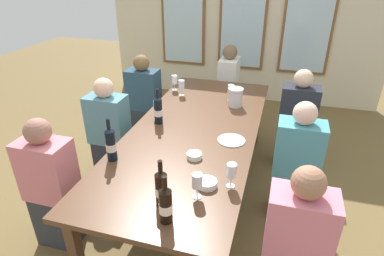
% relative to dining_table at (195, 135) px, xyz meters
% --- Properties ---
extents(ground_plane, '(12.00, 12.00, 0.00)m').
position_rel_dining_table_xyz_m(ground_plane, '(0.00, 0.00, -0.68)').
color(ground_plane, brown).
extents(back_wall_with_windows, '(4.29, 0.10, 2.90)m').
position_rel_dining_table_xyz_m(back_wall_with_windows, '(0.00, 2.71, 0.77)').
color(back_wall_with_windows, beige).
rests_on(back_wall_with_windows, ground).
extents(dining_table, '(1.09, 2.65, 0.74)m').
position_rel_dining_table_xyz_m(dining_table, '(0.00, 0.00, 0.00)').
color(dining_table, '#553622').
rests_on(dining_table, ground).
extents(white_plate_0, '(0.23, 0.23, 0.01)m').
position_rel_dining_table_xyz_m(white_plate_0, '(0.35, -0.12, 0.06)').
color(white_plate_0, white).
rests_on(white_plate_0, dining_table).
extents(metal_pitcher, '(0.16, 0.16, 0.19)m').
position_rel_dining_table_xyz_m(metal_pitcher, '(0.26, 0.61, 0.16)').
color(metal_pitcher, silver).
rests_on(metal_pitcher, dining_table).
extents(wine_bottle_0, '(0.08, 0.08, 0.34)m').
position_rel_dining_table_xyz_m(wine_bottle_0, '(-0.46, -0.64, 0.19)').
color(wine_bottle_0, black).
rests_on(wine_bottle_0, dining_table).
extents(wine_bottle_1, '(0.08, 0.08, 0.31)m').
position_rel_dining_table_xyz_m(wine_bottle_1, '(0.15, -1.14, 0.18)').
color(wine_bottle_1, black).
rests_on(wine_bottle_1, dining_table).
extents(wine_bottle_2, '(0.08, 0.08, 0.31)m').
position_rel_dining_table_xyz_m(wine_bottle_2, '(0.08, -1.01, 0.18)').
color(wine_bottle_2, black).
rests_on(wine_bottle_2, dining_table).
extents(wine_bottle_3, '(0.08, 0.08, 0.33)m').
position_rel_dining_table_xyz_m(wine_bottle_3, '(-0.35, 0.02, 0.19)').
color(wine_bottle_3, black).
rests_on(wine_bottle_3, dining_table).
extents(tasting_bowl_0, '(0.12, 0.12, 0.04)m').
position_rel_dining_table_xyz_m(tasting_bowl_0, '(0.13, -0.45, 0.08)').
color(tasting_bowl_0, white).
rests_on(tasting_bowl_0, dining_table).
extents(tasting_bowl_1, '(0.13, 0.13, 0.04)m').
position_rel_dining_table_xyz_m(tasting_bowl_1, '(0.30, -0.76, 0.08)').
color(tasting_bowl_1, white).
rests_on(tasting_bowl_1, dining_table).
extents(wine_glass_0, '(0.07, 0.07, 0.17)m').
position_rel_dining_table_xyz_m(wine_glass_0, '(0.19, 0.74, 0.18)').
color(wine_glass_0, white).
rests_on(wine_glass_0, dining_table).
extents(wine_glass_1, '(0.07, 0.07, 0.17)m').
position_rel_dining_table_xyz_m(wine_glass_1, '(-0.48, 0.87, 0.18)').
color(wine_glass_1, white).
rests_on(wine_glass_1, dining_table).
extents(wine_glass_2, '(0.07, 0.07, 0.17)m').
position_rel_dining_table_xyz_m(wine_glass_2, '(-0.36, 0.73, 0.18)').
color(wine_glass_2, white).
rests_on(wine_glass_2, dining_table).
extents(wine_glass_3, '(0.07, 0.07, 0.17)m').
position_rel_dining_table_xyz_m(wine_glass_3, '(0.27, -0.89, 0.18)').
color(wine_glass_3, white).
rests_on(wine_glass_3, dining_table).
extents(wine_glass_4, '(0.07, 0.07, 0.17)m').
position_rel_dining_table_xyz_m(wine_glass_4, '(0.45, -0.72, 0.18)').
color(wine_glass_4, white).
rests_on(wine_glass_4, dining_table).
extents(wine_glass_5, '(0.07, 0.07, 0.17)m').
position_rel_dining_table_xyz_m(wine_glass_5, '(-0.40, 0.12, 0.18)').
color(wine_glass_5, white).
rests_on(wine_glass_5, dining_table).
extents(seated_person_0, '(0.38, 0.24, 1.11)m').
position_rel_dining_table_xyz_m(seated_person_0, '(-0.90, -0.84, -0.15)').
color(seated_person_0, '#303238').
rests_on(seated_person_0, ground).
extents(seated_person_1, '(0.38, 0.24, 1.11)m').
position_rel_dining_table_xyz_m(seated_person_1, '(0.90, -0.93, -0.15)').
color(seated_person_1, '#33342D').
rests_on(seated_person_1, ground).
extents(seated_person_2, '(0.38, 0.24, 1.11)m').
position_rel_dining_table_xyz_m(seated_person_2, '(-0.90, 0.90, -0.15)').
color(seated_person_2, '#2D3238').
rests_on(seated_person_2, ground).
extents(seated_person_3, '(0.38, 0.24, 1.11)m').
position_rel_dining_table_xyz_m(seated_person_3, '(0.90, 0.85, -0.15)').
color(seated_person_3, '#322D3C').
rests_on(seated_person_3, ground).
extents(seated_person_4, '(0.38, 0.24, 1.11)m').
position_rel_dining_table_xyz_m(seated_person_4, '(-0.90, 0.05, -0.15)').
color(seated_person_4, '#272A34').
rests_on(seated_person_4, ground).
extents(seated_person_5, '(0.38, 0.24, 1.11)m').
position_rel_dining_table_xyz_m(seated_person_5, '(0.90, -0.01, -0.15)').
color(seated_person_5, '#36363D').
rests_on(seated_person_5, ground).
extents(seated_person_6, '(0.24, 0.38, 1.11)m').
position_rel_dining_table_xyz_m(seated_person_6, '(0.00, 1.68, -0.15)').
color(seated_person_6, '#2A313C').
rests_on(seated_person_6, ground).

